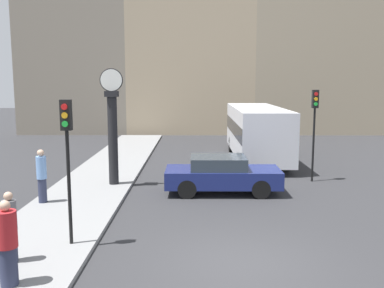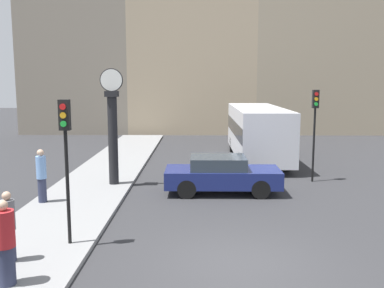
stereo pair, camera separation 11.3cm
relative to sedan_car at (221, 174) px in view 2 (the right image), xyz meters
The scene contains 11 objects.
ground_plane 6.51m from the sedan_car, 89.64° to the right, with size 120.00×120.00×0.00m, color #2D2D30.
sidewalk_corner 6.73m from the sedan_car, 140.49° to the left, with size 3.12×25.45×0.13m, color gray.
building_row 21.64m from the sedan_car, 86.13° to the left, with size 30.75×5.00×18.45m.
sedan_car is the anchor object (origin of this frame).
bus_distant 7.48m from the sedan_car, 71.78° to the left, with size 2.52×8.94×2.88m.
traffic_light_near 7.26m from the sedan_car, 127.16° to the right, with size 0.26×0.24×3.69m.
traffic_light_far 4.92m from the sedan_car, 25.96° to the left, with size 0.26×0.24×3.91m.
street_clock 4.70m from the sedan_car, 167.73° to the left, with size 0.92×0.50×4.64m.
pedestrian_blue_stripe 6.53m from the sedan_car, 164.21° to the right, with size 0.34×0.34×1.84m.
pedestrian_grey_jacket 8.50m from the sedan_car, 128.23° to the right, with size 0.32×0.32×1.66m.
pedestrian_red_top 9.20m from the sedan_car, 121.62° to the right, with size 0.42×0.42×1.78m.
Camera 2 is at (-0.96, -9.58, 4.25)m, focal length 40.00 mm.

